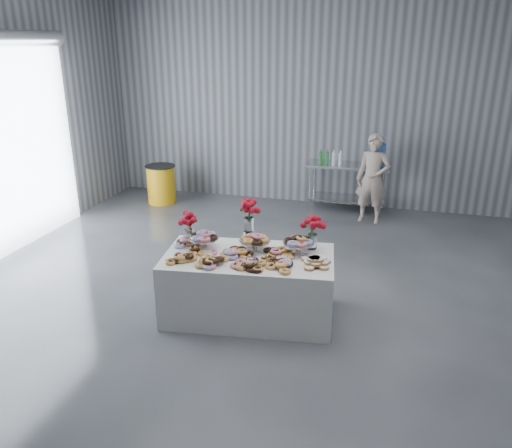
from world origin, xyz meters
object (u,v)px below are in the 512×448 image
Objects in this scene: display_table at (249,285)px; trash_barrel at (161,184)px; prep_table at (347,179)px; water_jug at (377,152)px; person at (373,179)px.

display_table is 2.54× the size of trash_barrel.
water_jug reaches higher than prep_table.
prep_table is 2.71× the size of water_jug.
person is (-0.03, -0.46, -0.37)m from water_jug.
person reaches higher than water_jug.
person reaches higher than prep_table.
person is (1.16, 3.66, 0.40)m from display_table.
display_table is at bearing -99.53° from prep_table.
trash_barrel is (-4.03, 0.01, -0.40)m from person.
water_jug is 0.74× the size of trash_barrel.
person reaches higher than trash_barrel.
trash_barrel is at bearing 128.02° from display_table.
display_table is 1.27× the size of prep_table.
prep_table is at bearing 80.47° from display_table.
water_jug is (1.19, 4.12, 0.77)m from display_table.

